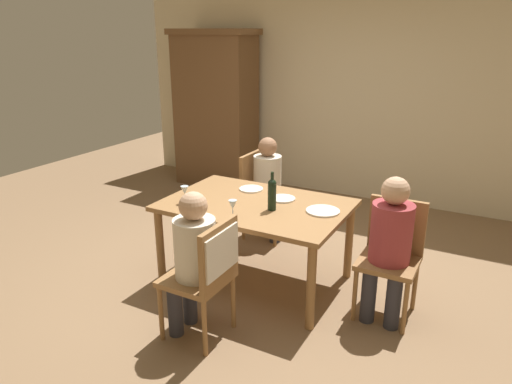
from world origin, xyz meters
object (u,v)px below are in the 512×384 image
person_woman_host (192,254)px  person_man_bearded (390,240)px  dinner_plate_host (283,199)px  dinner_plate_guest_left (323,211)px  chair_near (210,266)px  wine_glass_centre (232,205)px  person_man_guest (270,181)px  armoire_cabinet (216,109)px  dining_table (256,212)px  wine_bottle_tall_green (272,193)px  wine_glass_near_left (185,191)px  chair_right_end (392,250)px  chair_far_left (260,189)px  dinner_plate_guest_right (251,189)px

person_woman_host → person_man_bearded: (1.18, 0.88, 0.01)m
dinner_plate_host → dinner_plate_guest_left: size_ratio=0.80×
chair_near → wine_glass_centre: size_ratio=6.17×
person_man_guest → dinner_plate_host: person_man_guest is taller
armoire_cabinet → dining_table: (1.88, -2.27, -0.44)m
wine_bottle_tall_green → wine_glass_near_left: size_ratio=2.19×
wine_glass_near_left → dinner_plate_guest_left: wine_glass_near_left is taller
armoire_cabinet → chair_near: armoire_cabinet is taller
dining_table → chair_near: 0.92m
wine_glass_near_left → chair_near: bearing=-43.1°
armoire_cabinet → wine_bottle_tall_green: 3.14m
chair_right_end → chair_far_left: bearing=-27.1°
dining_table → chair_near: (0.12, -0.90, -0.07)m
person_woman_host → wine_glass_near_left: size_ratio=7.52×
chair_near → person_woman_host: person_woman_host is taller
chair_near → wine_bottle_tall_green: bearing=-4.8°
wine_glass_near_left → armoire_cabinet: bearing=117.6°
wine_bottle_tall_green → dinner_plate_guest_left: bearing=22.3°
chair_near → dinner_plate_guest_right: (-0.33, 1.20, 0.16)m
chair_right_end → chair_near: bearing=43.8°
chair_near → chair_far_left: (-0.56, 1.81, -0.06)m
chair_right_end → wine_glass_centre: bearing=22.2°
person_man_guest → dinner_plate_host: bearing=34.4°
armoire_cabinet → chair_right_end: (3.04, -2.19, -0.56)m
dinner_plate_host → dining_table: bearing=-130.1°
chair_right_end → dinner_plate_host: chair_right_end is taller
armoire_cabinet → dinner_plate_guest_left: (2.46, -2.20, -0.34)m
armoire_cabinet → chair_far_left: armoire_cabinet is taller
chair_far_left → person_woman_host: person_woman_host is taller
dining_table → dinner_plate_guest_left: bearing=7.7°
dinner_plate_guest_right → chair_right_end: bearing=-8.6°
person_man_bearded → wine_glass_centre: size_ratio=7.72×
armoire_cabinet → dinner_plate_guest_right: (1.67, -1.98, -0.34)m
dinner_plate_guest_left → dinner_plate_guest_right: same height
chair_near → wine_glass_near_left: size_ratio=6.17×
chair_right_end → wine_bottle_tall_green: bearing=9.8°
wine_glass_near_left → chair_far_left: bearing=84.9°
chair_far_left → person_man_guest: size_ratio=0.83×
chair_right_end → person_man_bearded: bearing=90.0°
person_woman_host → wine_glass_centre: size_ratio=7.52×
dining_table → dinner_plate_guest_right: size_ratio=6.99×
chair_near → person_woman_host: size_ratio=0.82×
dining_table → person_man_guest: person_man_guest is taller
wine_bottle_tall_green → person_man_bearded: bearing=3.2°
armoire_cabinet → person_man_guest: size_ratio=1.96×
person_man_bearded → wine_glass_centre: person_man_bearded is taller
wine_bottle_tall_green → chair_near: bearing=-94.8°
wine_bottle_tall_green → dinner_plate_guest_right: 0.57m
armoire_cabinet → chair_right_end: size_ratio=2.37×
chair_right_end → person_man_guest: (-1.48, 0.82, 0.11)m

